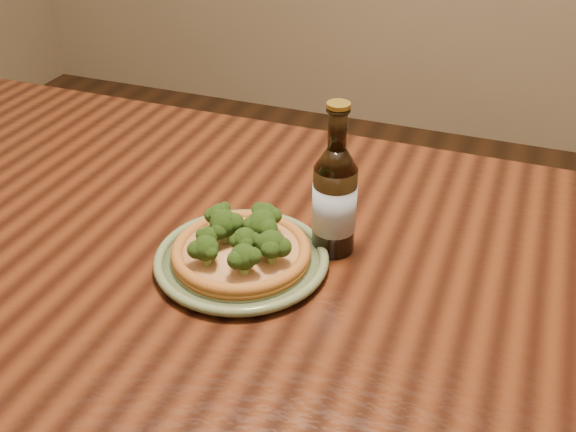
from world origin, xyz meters
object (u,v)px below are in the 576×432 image
(plate, at_px, (242,259))
(pizza, at_px, (242,247))
(table, at_px, (203,295))
(beer_bottle, at_px, (335,199))

(plate, height_order, pizza, pizza)
(table, bearing_deg, plate, -13.29)
(plate, relative_size, beer_bottle, 1.08)
(plate, bearing_deg, beer_bottle, 38.70)
(beer_bottle, bearing_deg, plate, -129.87)
(table, xyz_separation_m, beer_bottle, (0.19, 0.07, 0.18))
(table, xyz_separation_m, plate, (0.08, -0.02, 0.10))
(table, distance_m, beer_bottle, 0.27)
(table, relative_size, beer_bottle, 6.93)
(plate, bearing_deg, pizza, 9.76)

